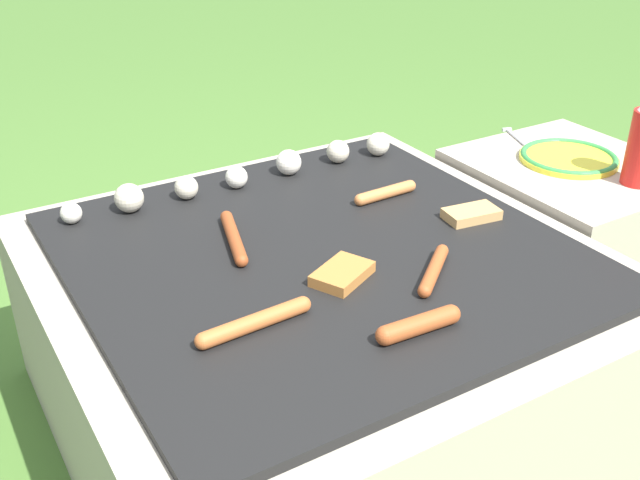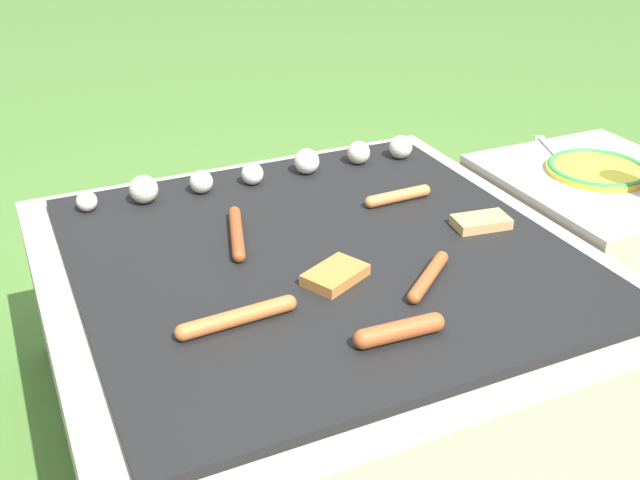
{
  "view_description": "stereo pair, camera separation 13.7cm",
  "coord_description": "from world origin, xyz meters",
  "views": [
    {
      "loc": [
        -0.62,
        -1.03,
        1.07
      ],
      "look_at": [
        0.0,
        0.0,
        0.43
      ],
      "focal_mm": 42.0,
      "sensor_mm": 36.0,
      "label": 1
    },
    {
      "loc": [
        -0.5,
        -1.1,
        1.07
      ],
      "look_at": [
        0.0,
        0.0,
        0.43
      ],
      "focal_mm": 42.0,
      "sensor_mm": 36.0,
      "label": 2
    }
  ],
  "objects": [
    {
      "name": "sausage_front_right",
      "position": [
        -0.22,
        -0.17,
        0.42
      ],
      "size": [
        0.2,
        0.04,
        0.03
      ],
      "color": "#B7602D",
      "rests_on": "grill"
    },
    {
      "name": "bread_slice_right",
      "position": [
        -0.02,
        -0.11,
        0.42
      ],
      "size": [
        0.13,
        0.11,
        0.02
      ],
      "color": "#B27033",
      "rests_on": "grill"
    },
    {
      "name": "sausage_front_center",
      "position": [
        -0.13,
        0.1,
        0.42
      ],
      "size": [
        0.07,
        0.2,
        0.02
      ],
      "color": "#93421E",
      "rests_on": "grill"
    },
    {
      "name": "grill",
      "position": [
        0.0,
        0.0,
        0.2
      ],
      "size": [
        0.98,
        0.98,
        0.41
      ],
      "color": "#A89E8C",
      "rests_on": "ground_plane"
    },
    {
      "name": "ground_plane",
      "position": [
        0.0,
        0.0,
        0.0
      ],
      "size": [
        14.0,
        14.0,
        0.0
      ],
      "primitive_type": "plane",
      "color": "#47702D"
    },
    {
      "name": "bread_slice_left",
      "position": [
        0.32,
        -0.05,
        0.42
      ],
      "size": [
        0.11,
        0.08,
        0.02
      ],
      "color": "tan",
      "rests_on": "grill"
    },
    {
      "name": "plate_colorful",
      "position": [
        0.72,
        0.07,
        0.41
      ],
      "size": [
        0.23,
        0.23,
        0.02
      ],
      "color": "yellow",
      "rests_on": "side_ledge"
    },
    {
      "name": "sausage_mid_left",
      "position": [
        0.12,
        -0.18,
        0.42
      ],
      "size": [
        0.14,
        0.12,
        0.02
      ],
      "color": "#A34C23",
      "rests_on": "grill"
    },
    {
      "name": "side_ledge",
      "position": [
        0.72,
        0.04,
        0.2
      ],
      "size": [
        0.44,
        0.48,
        0.41
      ],
      "color": "#A89E8C",
      "rests_on": "ground_plane"
    },
    {
      "name": "sausage_back_center",
      "position": [
        0.23,
        0.12,
        0.42
      ],
      "size": [
        0.16,
        0.03,
        0.02
      ],
      "color": "#C6753D",
      "rests_on": "grill"
    },
    {
      "name": "fork_utensil",
      "position": [
        0.72,
        0.23,
        0.41
      ],
      "size": [
        0.08,
        0.17,
        0.01
      ],
      "color": "silver",
      "rests_on": "side_ledge"
    },
    {
      "name": "sausage_front_left",
      "position": [
        -0.01,
        -0.3,
        0.42
      ],
      "size": [
        0.15,
        0.04,
        0.03
      ],
      "color": "#A34C23",
      "rests_on": "grill"
    },
    {
      "name": "mushroom_row",
      "position": [
        0.03,
        0.34,
        0.43
      ],
      "size": [
        0.77,
        0.07,
        0.06
      ],
      "color": "silver",
      "rests_on": "grill"
    }
  ]
}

